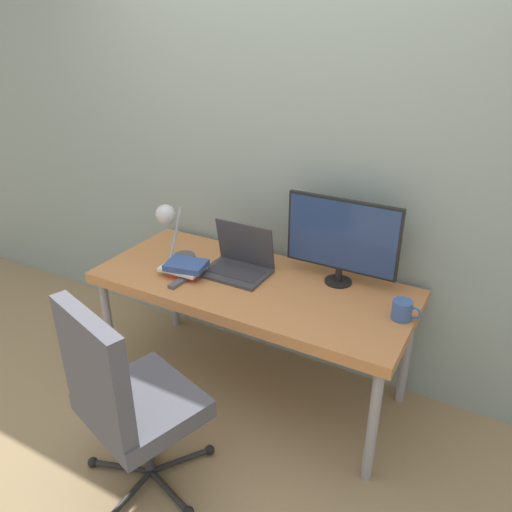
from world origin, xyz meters
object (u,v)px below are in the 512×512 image
(laptop, at_px, (239,263))
(office_chair, at_px, (124,395))
(monitor, at_px, (342,238))
(mug, at_px, (403,310))
(book_stack, at_px, (185,268))
(desk_lamp, at_px, (169,222))

(laptop, xyz_separation_m, office_chair, (-0.01, -0.95, -0.22))
(laptop, xyz_separation_m, monitor, (0.53, 0.16, 0.21))
(laptop, relative_size, office_chair, 0.36)
(mug, bearing_deg, laptop, 177.60)
(office_chair, relative_size, mug, 7.25)
(monitor, relative_size, office_chair, 0.61)
(book_stack, distance_m, mug, 1.17)
(monitor, height_order, mug, monitor)
(monitor, xyz_separation_m, office_chair, (-0.54, -1.10, -0.43))
(laptop, height_order, book_stack, laptop)
(mug, bearing_deg, monitor, 153.43)
(book_stack, bearing_deg, desk_lamp, 154.77)
(monitor, relative_size, book_stack, 2.26)
(laptop, distance_m, book_stack, 0.30)
(office_chair, xyz_separation_m, mug, (0.93, 0.91, 0.21))
(book_stack, bearing_deg, office_chair, -73.52)
(office_chair, height_order, book_stack, office_chair)
(desk_lamp, distance_m, book_stack, 0.27)
(desk_lamp, bearing_deg, mug, 3.22)
(monitor, height_order, office_chair, monitor)
(desk_lamp, distance_m, office_chair, 1.01)
(office_chair, bearing_deg, mug, 44.23)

